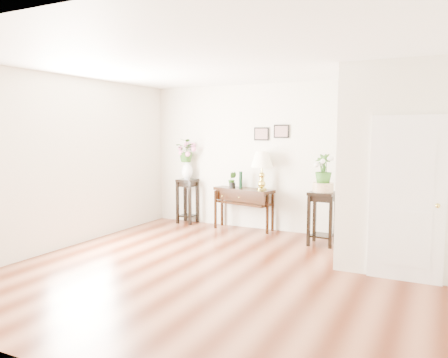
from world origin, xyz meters
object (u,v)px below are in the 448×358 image
Objects in this scene: table_lamp at (262,171)px; plant_stand_b at (322,218)px; plant_stand_a at (187,201)px; console_table at (244,209)px.

table_lamp is 1.54m from plant_stand_b.
console_table is at bearing -1.53° from plant_stand_a.
console_table is 1.66× the size of table_lamp.
plant_stand_a is 2.99m from plant_stand_b.
console_table is 1.30m from plant_stand_a.
table_lamp reaches higher than console_table.
plant_stand_a is (-1.30, 0.03, 0.06)m from console_table.
table_lamp is at bearing 12.75° from console_table.
console_table is 1.32× the size of plant_stand_a.
console_table is at bearing 180.00° from table_lamp.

